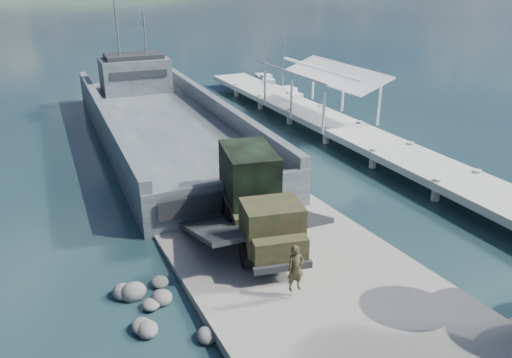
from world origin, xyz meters
The scene contains 9 objects.
ground centered at (0.00, 0.00, 0.00)m, with size 1400.00×1400.00×0.00m, color #1B3542.
boat_ramp centered at (0.00, -1.00, 0.25)m, with size 10.00×18.00×0.50m, color gray.
shoreline_rocks centered at (-6.20, 0.50, 0.00)m, with size 3.20×5.60×0.90m, color #575755, non-canonical shape.
pier centered at (13.00, 18.77, 1.60)m, with size 6.40×44.00×6.10m.
landing_craft centered at (-0.11, 22.22, 0.91)m, with size 10.78×37.84×11.14m.
military_truck centered at (-0.38, 4.19, 2.44)m, with size 4.16×8.75×3.91m.
soldier centered at (-1.31, -1.43, 1.48)m, with size 0.71×0.47×1.95m, color #20311B.
sailboat_near centered at (16.01, 31.72, 0.37)m, with size 1.99×5.75×6.90m.
sailboat_far centered at (17.75, 39.88, 0.31)m, with size 2.25×4.92×5.78m.
Camera 1 is at (-9.89, -15.88, 12.62)m, focal length 35.00 mm.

